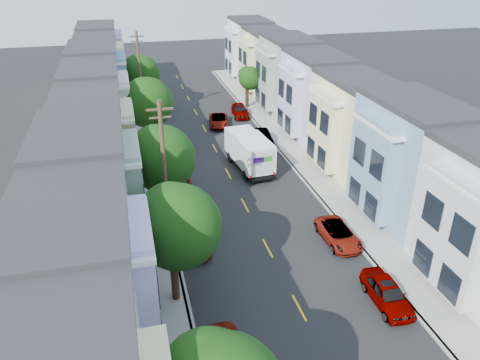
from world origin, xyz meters
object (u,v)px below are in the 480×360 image
object	(u,v)px
parked_right_b	(338,234)
parked_right_d	(240,110)
fedex_truck	(249,151)
tree_d	(147,103)
parked_right_a	(387,293)
utility_pole_far	(141,78)
parked_right_c	(262,138)
tree_c	(160,159)
tree_e	(139,75)
utility_pole_near	(165,177)
tree_far_r	(249,79)
lead_sedan	(219,121)
parked_left_d	(173,174)
parked_left_c	(192,240)
tree_b	(177,227)

from	to	relation	value
parked_right_b	parked_right_d	distance (m)	27.53
fedex_truck	tree_d	bearing A→B (deg)	141.88
parked_right_a	utility_pole_far	bearing A→B (deg)	109.53
fedex_truck	parked_right_c	world-z (taller)	fedex_truck
tree_d	tree_c	bearing A→B (deg)	-90.00
tree_e	utility_pole_near	xyz separation A→B (m)	(0.00, -28.98, 0.39)
tree_far_r	parked_right_b	size ratio (longest dim) A/B	1.17
lead_sedan	parked_left_d	size ratio (longest dim) A/B	0.85
tree_d	parked_right_b	xyz separation A→B (m)	(11.20, -18.43, -4.61)
tree_c	tree_far_r	distance (m)	28.43
tree_c	parked_right_c	xyz separation A→B (m)	(11.20, 12.90, -4.38)
tree_e	tree_far_r	bearing A→B (deg)	-3.41
lead_sedan	parked_right_c	size ratio (longest dim) A/B	1.04
parked_left_c	parked_left_d	bearing A→B (deg)	87.34
tree_far_r	parked_left_c	bearing A→B (deg)	-112.23
parked_right_a	parked_left_d	bearing A→B (deg)	119.67
utility_pole_far	parked_left_c	size ratio (longest dim) A/B	2.21
utility_pole_far	utility_pole_near	bearing A→B (deg)	-90.00
parked_left_d	parked_right_d	world-z (taller)	parked_right_d
tree_d	parked_left_c	distance (m)	17.34
parked_left_d	parked_right_a	xyz separation A→B (m)	(9.80, -18.45, -0.02)
utility_pole_far	parked_left_d	xyz separation A→B (m)	(1.40, -16.35, -4.42)
parked_right_a	parked_right_d	bearing A→B (deg)	91.69
parked_right_a	parked_right_d	size ratio (longest dim) A/B	0.97
tree_far_r	parked_left_d	size ratio (longest dim) A/B	0.98
parked_right_a	parked_right_b	world-z (taller)	parked_right_a
parked_left_c	parked_right_d	xyz separation A→B (m)	(9.80, 25.76, 0.10)
tree_b	parked_left_c	world-z (taller)	tree_b
parked_left_d	utility_pole_far	bearing A→B (deg)	93.54
tree_far_r	lead_sedan	size ratio (longest dim) A/B	1.16
fedex_truck	parked_right_c	xyz separation A→B (m)	(2.79, 5.40, -1.07)
tree_b	parked_right_c	size ratio (longest dim) A/B	1.68
tree_far_r	fedex_truck	world-z (taller)	tree_far_r
utility_pole_far	parked_left_c	world-z (taller)	utility_pole_far
parked_left_d	lead_sedan	bearing A→B (deg)	61.13
fedex_truck	tree_b	bearing A→B (deg)	-122.70
tree_b	fedex_truck	world-z (taller)	tree_b
utility_pole_far	parked_right_b	size ratio (longest dim) A/B	2.28
parked_right_c	tree_b	bearing A→B (deg)	-117.54
tree_c	tree_d	size ratio (longest dim) A/B	0.98
tree_c	fedex_truck	distance (m)	11.74
utility_pole_near	parked_right_c	xyz separation A→B (m)	(11.20, 15.96, -4.44)
lead_sedan	parked_right_b	distance (m)	25.04
tree_e	parked_right_d	distance (m)	12.52
parked_left_d	parked_right_b	xyz separation A→B (m)	(9.80, -12.08, -0.12)
tree_far_r	fedex_truck	xyz separation A→B (m)	(-4.79, -17.64, -1.88)
tree_far_r	parked_right_b	world-z (taller)	tree_far_r
tree_b	lead_sedan	bearing A→B (deg)	73.97
tree_far_r	parked_right_b	bearing A→B (deg)	-93.72
tree_d	parked_left_d	bearing A→B (deg)	-77.55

